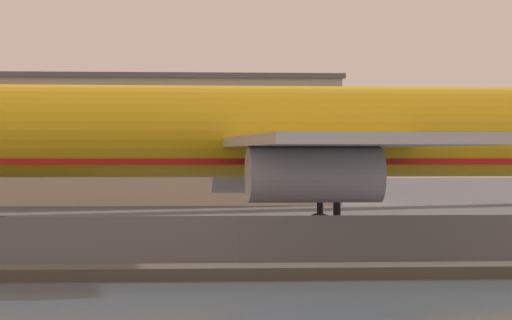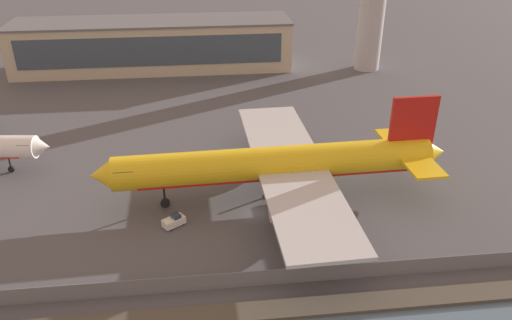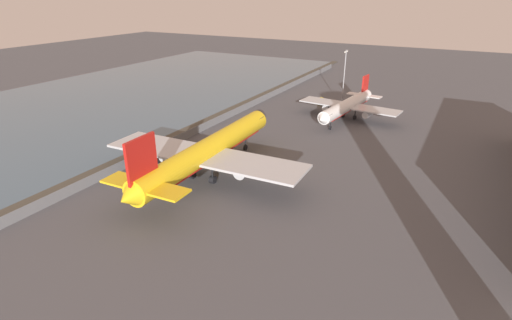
# 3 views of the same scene
# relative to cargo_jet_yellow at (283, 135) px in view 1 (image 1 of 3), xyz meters

# --- Properties ---
(ground_plane) EXTENTS (500.00, 500.00, 0.00)m
(ground_plane) POSITION_rel_cargo_jet_yellow_xyz_m (-4.15, -3.56, -6.09)
(ground_plane) COLOR #4C4C51
(shoreline_seawall) EXTENTS (320.00, 3.00, 0.50)m
(shoreline_seawall) POSITION_rel_cargo_jet_yellow_xyz_m (-4.15, -24.06, -5.84)
(shoreline_seawall) COLOR #474238
(shoreline_seawall) RESTS_ON ground
(perimeter_fence) EXTENTS (280.00, 0.10, 2.33)m
(perimeter_fence) POSITION_rel_cargo_jet_yellow_xyz_m (-4.15, -19.56, -4.92)
(perimeter_fence) COLOR slate
(perimeter_fence) RESTS_ON ground
(cargo_jet_yellow) EXTENTS (54.66, 46.74, 15.95)m
(cargo_jet_yellow) POSITION_rel_cargo_jet_yellow_xyz_m (0.00, 0.00, 0.00)
(cargo_jet_yellow) COLOR yellow
(cargo_jet_yellow) RESTS_ON ground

